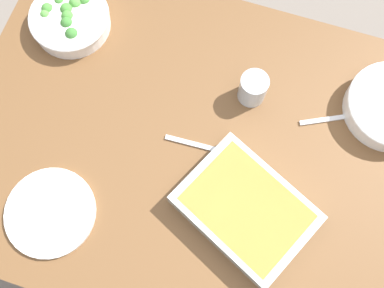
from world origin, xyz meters
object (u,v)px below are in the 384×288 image
at_px(baking_dish, 246,209).
at_px(fork_on_table, 205,147).
at_px(side_plate, 50,212).
at_px(broccoli_bowl, 70,19).
at_px(spoon_by_stew, 343,117).
at_px(drink_cup, 253,89).

distance_m(baking_dish, fork_on_table, 0.19).
relative_size(baking_dish, side_plate, 1.66).
distance_m(broccoli_bowl, baking_dish, 0.69).
distance_m(side_plate, fork_on_table, 0.41).
xyz_separation_m(side_plate, fork_on_table, (-0.30, -0.27, -0.00)).
bearing_deg(broccoli_bowl, baking_dish, 149.44).
bearing_deg(fork_on_table, spoon_by_stew, -149.43).
relative_size(broccoli_bowl, baking_dish, 0.60).
xyz_separation_m(drink_cup, side_plate, (0.38, 0.45, -0.03)).
height_order(baking_dish, fork_on_table, baking_dish).
relative_size(drink_cup, fork_on_table, 0.48).
height_order(side_plate, fork_on_table, side_plate).
bearing_deg(drink_cup, baking_dish, 102.50).
distance_m(drink_cup, spoon_by_stew, 0.25).
relative_size(drink_cup, spoon_by_stew, 0.52).
bearing_deg(baking_dish, fork_on_table, -41.86).
bearing_deg(broccoli_bowl, fork_on_table, 153.60).
bearing_deg(side_plate, baking_dish, -161.60).
height_order(broccoli_bowl, side_plate, broccoli_bowl).
relative_size(broccoli_bowl, side_plate, 0.99).
bearing_deg(fork_on_table, side_plate, 41.87).
distance_m(baking_dish, drink_cup, 0.31).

